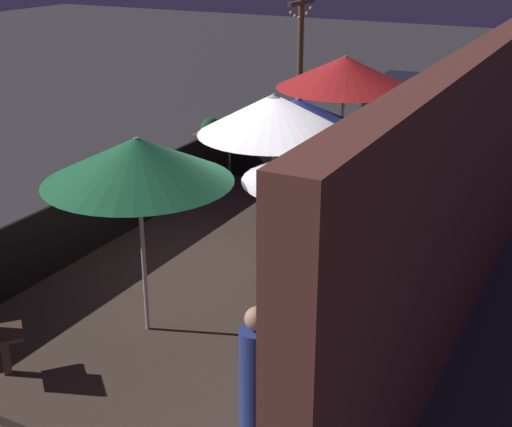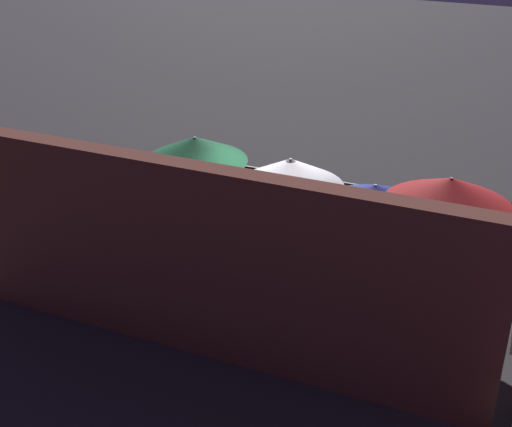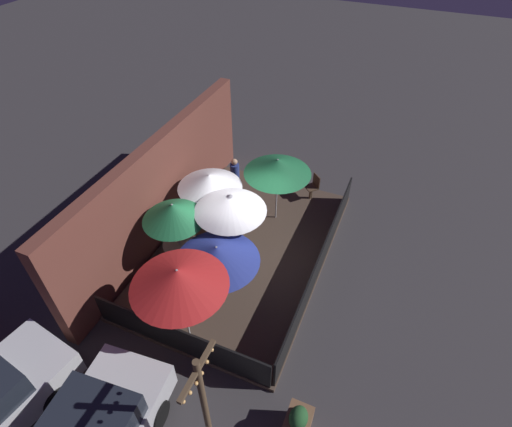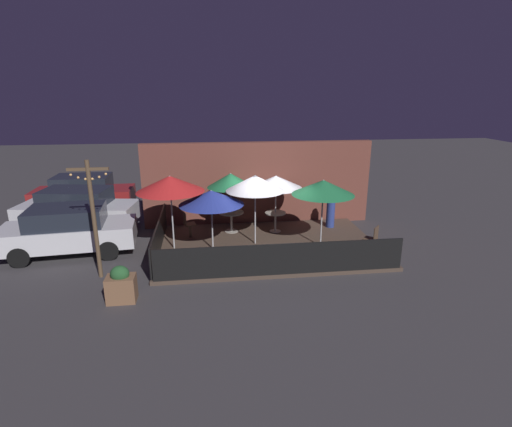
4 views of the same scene
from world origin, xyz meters
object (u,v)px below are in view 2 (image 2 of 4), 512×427
(patio_umbrella_2, at_px, (374,197))
(patio_umbrella_1, at_px, (218,200))
(patio_umbrella_5, at_px, (195,149))
(patio_umbrella_0, at_px, (304,220))
(dining_table_1, at_px, (220,267))
(patio_chair_1, at_px, (156,192))
(patio_umbrella_4, at_px, (290,172))
(patron_0, at_px, (107,251))
(patio_chair_0, at_px, (399,303))
(dining_table_0, at_px, (302,291))
(patio_umbrella_3, at_px, (449,192))

(patio_umbrella_2, bearing_deg, patio_umbrella_1, 31.49)
(patio_umbrella_5, bearing_deg, patio_umbrella_0, 147.52)
(dining_table_1, height_order, patio_chair_1, patio_chair_1)
(patio_umbrella_1, distance_m, patio_chair_1, 3.97)
(patio_umbrella_4, relative_size, patron_0, 1.96)
(patio_umbrella_0, xyz_separation_m, dining_table_1, (1.65, -0.21, -1.39))
(patio_umbrella_5, height_order, patron_0, patio_umbrella_5)
(patio_umbrella_4, height_order, patio_chair_0, patio_umbrella_4)
(patio_umbrella_4, relative_size, dining_table_1, 3.13)
(patio_umbrella_0, height_order, patio_chair_1, patio_umbrella_0)
(patio_umbrella_0, height_order, patio_chair_0, patio_umbrella_0)
(patio_umbrella_2, relative_size, patio_umbrella_4, 0.88)
(dining_table_0, xyz_separation_m, patio_chair_1, (4.42, -2.69, -0.10))
(patio_umbrella_0, distance_m, patio_umbrella_4, 1.53)
(patio_umbrella_3, bearing_deg, patron_0, 14.17)
(patio_umbrella_4, bearing_deg, patio_umbrella_5, -13.73)
(patio_umbrella_3, bearing_deg, patio_umbrella_1, 18.31)
(patio_umbrella_3, relative_size, patio_umbrella_4, 1.03)
(dining_table_0, height_order, patio_chair_0, patio_chair_0)
(dining_table_1, bearing_deg, patio_umbrella_0, 172.60)
(dining_table_1, bearing_deg, patio_umbrella_2, -148.51)
(dining_table_1, height_order, patio_chair_0, patio_chair_0)
(patio_umbrella_1, distance_m, dining_table_0, 2.12)
(patio_umbrella_1, xyz_separation_m, patio_chair_1, (2.77, -2.48, -1.41))
(dining_table_1, bearing_deg, patio_umbrella_5, -52.05)
(patio_umbrella_3, xyz_separation_m, patio_chair_0, (0.46, 1.01, -1.71))
(patio_umbrella_1, height_order, patron_0, patio_umbrella_1)
(patio_umbrella_2, distance_m, patio_umbrella_4, 1.56)
(patio_umbrella_3, xyz_separation_m, dining_table_1, (3.69, 1.22, -1.65))
(patio_umbrella_4, xyz_separation_m, dining_table_0, (-0.74, 1.33, -1.54))
(patio_umbrella_0, relative_size, patio_umbrella_5, 0.97)
(patio_chair_1, bearing_deg, patio_umbrella_4, 21.54)
(patio_umbrella_1, bearing_deg, patio_umbrella_2, -148.51)
(patio_umbrella_0, height_order, patron_0, patio_umbrella_0)
(patio_umbrella_0, height_order, patio_umbrella_4, patio_umbrella_4)
(patio_umbrella_5, bearing_deg, patio_umbrella_2, 177.00)
(patio_umbrella_4, relative_size, patio_umbrella_5, 1.05)
(dining_table_1, height_order, patron_0, patron_0)
(patio_umbrella_2, bearing_deg, patio_chair_1, -11.09)
(dining_table_1, relative_size, patio_chair_1, 0.83)
(patio_umbrella_4, bearing_deg, patio_umbrella_3, -177.87)
(patio_umbrella_5, relative_size, patio_chair_0, 2.44)
(patio_umbrella_3, xyz_separation_m, patio_umbrella_4, (2.79, 0.10, -0.08))
(patio_chair_1, height_order, patron_0, patron_0)
(dining_table_0, relative_size, patio_chair_0, 0.99)
(patio_umbrella_4, relative_size, patio_chair_1, 2.59)
(patio_umbrella_5, height_order, patio_chair_1, patio_umbrella_5)
(patio_umbrella_0, xyz_separation_m, patio_umbrella_4, (0.74, -1.33, 0.17))
(patio_umbrella_2, height_order, patio_umbrella_3, patio_umbrella_3)
(patio_umbrella_2, bearing_deg, patio_umbrella_4, 13.08)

